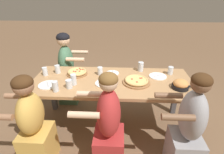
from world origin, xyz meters
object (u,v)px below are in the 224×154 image
object	(u,v)px
drinking_glass_f	(141,67)
drinking_glass_g	(100,71)
pizza_board_second	(136,81)
drinking_glass_e	(170,71)
drinking_glass_h	(74,80)
empty_plate_c	(158,76)
empty_plate_d	(48,85)
drinking_glass_d	(55,86)
diner_near_right	(188,131)
drinking_glass_c	(58,70)
empty_plate_a	(105,83)
diner_near_left	(34,127)
drinking_glass_b	(69,84)
empty_plate_b	(112,73)
drinking_glass_a	(45,71)
diner_near_center	(108,129)
diner_far_left	(67,72)
pizza_board_main	(77,72)
skillet_bowl	(181,85)

from	to	relation	value
drinking_glass_f	drinking_glass_g	world-z (taller)	drinking_glass_f
pizza_board_second	drinking_glass_f	world-z (taller)	drinking_glass_f
drinking_glass_e	drinking_glass_h	size ratio (longest dim) A/B	0.80
empty_plate_c	drinking_glass_e	distance (m)	0.21
empty_plate_d	drinking_glass_d	size ratio (longest dim) A/B	1.84
empty_plate_c	diner_near_right	distance (m)	0.83
drinking_glass_c	drinking_glass_e	bearing A→B (deg)	1.31
drinking_glass_f	drinking_glass_h	size ratio (longest dim) A/B	0.97
empty_plate_a	diner_near_right	bearing A→B (deg)	-31.35
diner_near_left	drinking_glass_b	bearing A→B (deg)	-35.46
empty_plate_c	drinking_glass_f	xyz separation A→B (m)	(-0.22, 0.17, 0.06)
empty_plate_b	drinking_glass_g	bearing A→B (deg)	-165.08
empty_plate_a	drinking_glass_e	size ratio (longest dim) A/B	2.16
drinking_glass_b	drinking_glass_d	distance (m)	0.16
drinking_glass_a	drinking_glass_f	size ratio (longest dim) A/B	0.86
diner_near_center	empty_plate_d	bearing A→B (deg)	59.22
empty_plate_b	drinking_glass_d	xyz separation A→B (m)	(-0.64, -0.50, 0.06)
empty_plate_d	drinking_glass_g	distance (m)	0.70
diner_far_left	diner_near_center	size ratio (longest dim) A/B	1.04
empty_plate_a	empty_plate_c	distance (m)	0.74
empty_plate_d	drinking_glass_b	world-z (taller)	drinking_glass_b
empty_plate_b	empty_plate_d	xyz separation A→B (m)	(-0.79, -0.37, -0.00)
pizza_board_second	empty_plate_c	size ratio (longest dim) A/B	1.49
empty_plate_a	diner_near_right	world-z (taller)	diner_near_right
pizza_board_second	diner_near_right	world-z (taller)	diner_near_right
drinking_glass_g	diner_near_center	bearing A→B (deg)	-78.08
diner_near_center	drinking_glass_f	bearing A→B (deg)	-23.04
drinking_glass_d	drinking_glass_h	world-z (taller)	drinking_glass_h
drinking_glass_h	empty_plate_d	bearing A→B (deg)	-172.99
empty_plate_d	drinking_glass_e	size ratio (longest dim) A/B	2.11
drinking_glass_d	diner_near_left	world-z (taller)	diner_near_left
pizza_board_second	empty_plate_a	world-z (taller)	pizza_board_second
pizza_board_main	empty_plate_a	size ratio (longest dim) A/B	1.20
drinking_glass_f	diner_near_center	distance (m)	1.07
drinking_glass_e	diner_near_right	size ratio (longest dim) A/B	0.09
drinking_glass_b	skillet_bowl	bearing A→B (deg)	2.64
empty_plate_a	drinking_glass_d	size ratio (longest dim) A/B	1.88
drinking_glass_d	drinking_glass_b	bearing A→B (deg)	30.42
drinking_glass_a	diner_near_left	xyz separation A→B (m)	(0.12, -0.74, -0.30)
diner_near_right	diner_near_center	xyz separation A→B (m)	(-0.82, -0.00, -0.01)
drinking_glass_e	drinking_glass_g	xyz separation A→B (m)	(-0.98, -0.07, 0.00)
diner_far_left	pizza_board_second	bearing A→B (deg)	58.28
drinking_glass_c	drinking_glass_g	xyz separation A→B (m)	(0.61, -0.03, 0.00)
drinking_glass_b	drinking_glass_h	bearing A→B (deg)	67.64
drinking_glass_f	diner_near_center	size ratio (longest dim) A/B	0.11
drinking_glass_g	diner_near_left	xyz separation A→B (m)	(-0.63, -0.80, -0.30)
empty_plate_b	pizza_board_second	bearing A→B (deg)	-38.18
drinking_glass_c	drinking_glass_h	distance (m)	0.45
drinking_glass_g	drinking_glass_h	world-z (taller)	drinking_glass_h
drinking_glass_d	drinking_glass_g	world-z (taller)	drinking_glass_d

